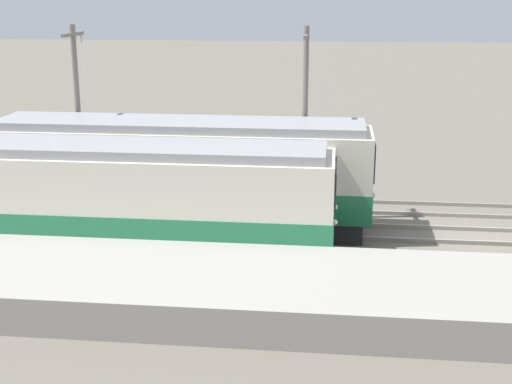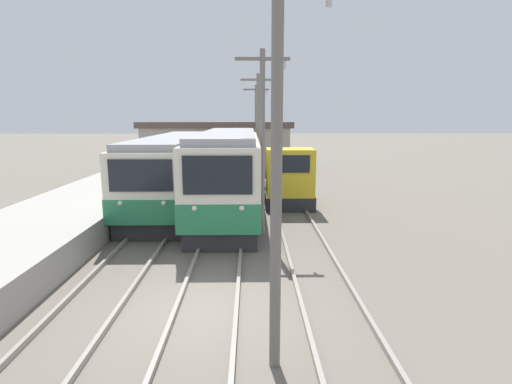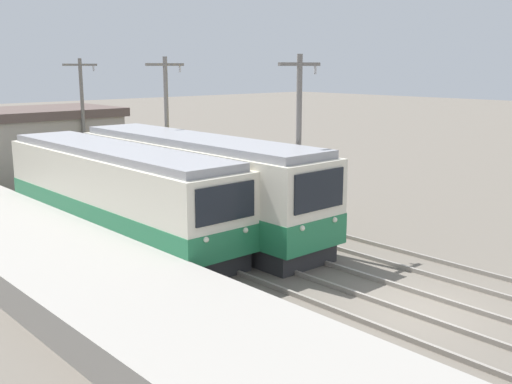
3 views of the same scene
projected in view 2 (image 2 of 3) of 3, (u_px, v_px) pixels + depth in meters
The scene contains 12 objects.
ground_plane at pixel (198, 309), 9.56m from camera, with size 200.00×200.00×0.00m, color #665E54.
track_left at pixel (89, 307), 9.51m from camera, with size 1.54×60.00×0.14m.
track_center at pixel (207, 307), 9.55m from camera, with size 1.54×60.00×0.14m.
track_right at pixel (331, 306), 9.59m from camera, with size 1.54×60.00×0.14m.
commuter_train_left at pixel (176, 173), 20.65m from camera, with size 2.84×13.38×3.57m.
commuter_train_center at pixel (229, 174), 19.41m from camera, with size 2.84×13.29×3.83m.
shunting_locomotive at pixel (287, 180), 21.40m from camera, with size 2.40×5.75×3.00m.
catenary_mast_near at pixel (277, 162), 6.72m from camera, with size 2.00×0.20×6.95m.
catenary_mast_mid at pixel (262, 137), 14.92m from camera, with size 2.00×0.20×6.95m.
catenary_mast_far at pixel (258, 130), 23.11m from camera, with size 2.00×0.20×6.95m.
catenary_mast_distant at pixel (256, 126), 31.30m from camera, with size 2.00×0.20×6.95m.
station_building at pixel (218, 145), 34.69m from camera, with size 12.60×6.30×4.12m.
Camera 2 is at (1.27, -8.88, 4.55)m, focal length 28.00 mm.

